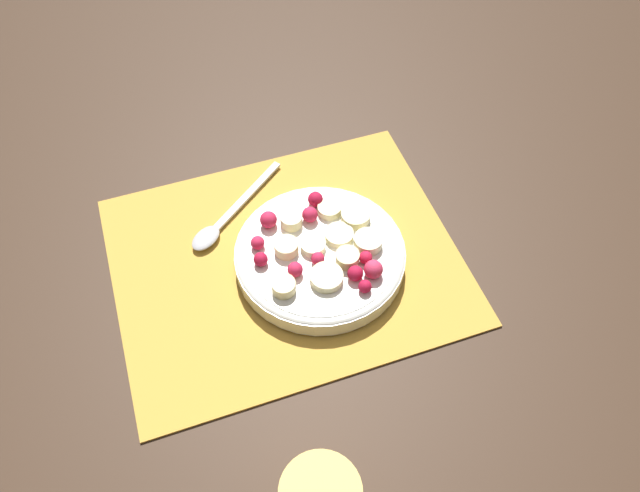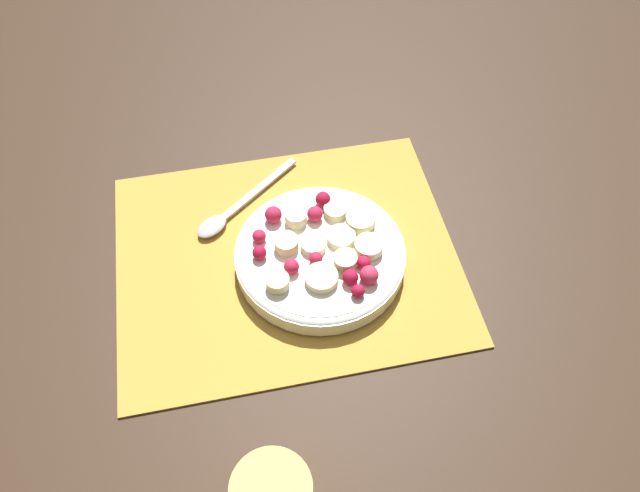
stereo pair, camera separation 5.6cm
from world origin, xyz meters
name	(u,v)px [view 2 (the right image)]	position (x,y,z in m)	size (l,w,h in m)	color
ground_plane	(287,257)	(0.00, 0.00, 0.00)	(3.00, 3.00, 0.00)	#382619
placemat	(287,256)	(0.00, 0.00, 0.00)	(0.40, 0.33, 0.01)	gold
fruit_bowl	(320,254)	(0.04, -0.02, 0.02)	(0.20, 0.20, 0.05)	silver
spoon	(229,213)	(-0.06, 0.07, 0.01)	(0.15, 0.12, 0.01)	#B2B2B7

